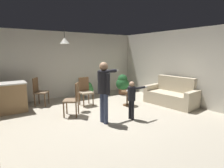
{
  "coord_description": "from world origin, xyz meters",
  "views": [
    {
      "loc": [
        -2.72,
        -4.26,
        1.91
      ],
      "look_at": [
        0.09,
        -0.03,
        1.0
      ],
      "focal_mm": 29.32,
      "sensor_mm": 36.0,
      "label": 1
    }
  ],
  "objects_px": {
    "couch_floral": "(171,96)",
    "dining_chair_by_counter": "(39,90)",
    "person_child": "(132,96)",
    "spare_remote_on_table": "(127,91)",
    "potted_plant_by_wall": "(88,89)",
    "dining_chair_centre_back": "(85,90)",
    "side_table_by_couch": "(127,96)",
    "potted_plant_corner": "(122,83)",
    "person_adult": "(104,86)",
    "kitchen_counter": "(5,98)",
    "dining_chair_near_wall": "(73,98)"
  },
  "relations": [
    {
      "from": "couch_floral",
      "to": "dining_chair_centre_back",
      "type": "xyz_separation_m",
      "value": [
        -2.63,
        1.66,
        0.21
      ]
    },
    {
      "from": "kitchen_counter",
      "to": "dining_chair_centre_back",
      "type": "relative_size",
      "value": 1.26
    },
    {
      "from": "couch_floral",
      "to": "potted_plant_corner",
      "type": "distance_m",
      "value": 2.36
    },
    {
      "from": "dining_chair_by_counter",
      "to": "potted_plant_corner",
      "type": "xyz_separation_m",
      "value": [
        3.52,
        -0.22,
        -0.05
      ]
    },
    {
      "from": "side_table_by_couch",
      "to": "dining_chair_by_counter",
      "type": "relative_size",
      "value": 0.52
    },
    {
      "from": "dining_chair_by_counter",
      "to": "person_child",
      "type": "bearing_deg",
      "value": 67.65
    },
    {
      "from": "side_table_by_couch",
      "to": "spare_remote_on_table",
      "type": "distance_m",
      "value": 0.21
    },
    {
      "from": "person_child",
      "to": "dining_chair_by_counter",
      "type": "distance_m",
      "value": 3.43
    },
    {
      "from": "person_child",
      "to": "dining_chair_by_counter",
      "type": "xyz_separation_m",
      "value": [
        -1.86,
        2.87,
        -0.13
      ]
    },
    {
      "from": "person_adult",
      "to": "side_table_by_couch",
      "type": "bearing_deg",
      "value": 118.21
    },
    {
      "from": "couch_floral",
      "to": "side_table_by_couch",
      "type": "distance_m",
      "value": 1.62
    },
    {
      "from": "person_child",
      "to": "person_adult",
      "type": "bearing_deg",
      "value": -107.68
    },
    {
      "from": "couch_floral",
      "to": "dining_chair_by_counter",
      "type": "distance_m",
      "value": 4.74
    },
    {
      "from": "couch_floral",
      "to": "dining_chair_centre_back",
      "type": "height_order",
      "value": "same"
    },
    {
      "from": "couch_floral",
      "to": "person_adult",
      "type": "height_order",
      "value": "person_adult"
    },
    {
      "from": "dining_chair_near_wall",
      "to": "spare_remote_on_table",
      "type": "relative_size",
      "value": 7.69
    },
    {
      "from": "couch_floral",
      "to": "dining_chair_by_counter",
      "type": "relative_size",
      "value": 1.89
    },
    {
      "from": "couch_floral",
      "to": "person_adult",
      "type": "relative_size",
      "value": 1.15
    },
    {
      "from": "dining_chair_by_counter",
      "to": "dining_chair_centre_back",
      "type": "height_order",
      "value": "same"
    },
    {
      "from": "person_child",
      "to": "potted_plant_corner",
      "type": "distance_m",
      "value": 3.13
    },
    {
      "from": "person_child",
      "to": "dining_chair_centre_back",
      "type": "xyz_separation_m",
      "value": [
        -0.48,
        2.01,
        -0.13
      ]
    },
    {
      "from": "potted_plant_corner",
      "to": "side_table_by_couch",
      "type": "bearing_deg",
      "value": -121.39
    },
    {
      "from": "dining_chair_by_counter",
      "to": "potted_plant_by_wall",
      "type": "xyz_separation_m",
      "value": [
        1.95,
        0.05,
        -0.19
      ]
    },
    {
      "from": "kitchen_counter",
      "to": "potted_plant_by_wall",
      "type": "distance_m",
      "value": 3.06
    },
    {
      "from": "dining_chair_near_wall",
      "to": "potted_plant_corner",
      "type": "distance_m",
      "value": 3.27
    },
    {
      "from": "dining_chair_centre_back",
      "to": "potted_plant_corner",
      "type": "bearing_deg",
      "value": -161.82
    },
    {
      "from": "couch_floral",
      "to": "person_adult",
      "type": "bearing_deg",
      "value": 85.95
    },
    {
      "from": "dining_chair_centre_back",
      "to": "potted_plant_corner",
      "type": "distance_m",
      "value": 2.23
    },
    {
      "from": "potted_plant_by_wall",
      "to": "spare_remote_on_table",
      "type": "bearing_deg",
      "value": -70.77
    },
    {
      "from": "spare_remote_on_table",
      "to": "person_child",
      "type": "bearing_deg",
      "value": -122.54
    },
    {
      "from": "dining_chair_centre_back",
      "to": "potted_plant_corner",
      "type": "relative_size",
      "value": 1.12
    },
    {
      "from": "person_adult",
      "to": "potted_plant_by_wall",
      "type": "height_order",
      "value": "person_adult"
    },
    {
      "from": "couch_floral",
      "to": "spare_remote_on_table",
      "type": "xyz_separation_m",
      "value": [
        -1.43,
        0.78,
        0.21
      ]
    },
    {
      "from": "side_table_by_couch",
      "to": "couch_floral",
      "type": "bearing_deg",
      "value": -29.1
    },
    {
      "from": "person_child",
      "to": "dining_chair_near_wall",
      "type": "relative_size",
      "value": 1.09
    },
    {
      "from": "potted_plant_by_wall",
      "to": "person_adult",
      "type": "bearing_deg",
      "value": -107.7
    },
    {
      "from": "spare_remote_on_table",
      "to": "potted_plant_by_wall",
      "type": "bearing_deg",
      "value": 109.23
    },
    {
      "from": "potted_plant_corner",
      "to": "spare_remote_on_table",
      "type": "bearing_deg",
      "value": -121.72
    },
    {
      "from": "person_adult",
      "to": "dining_chair_near_wall",
      "type": "xyz_separation_m",
      "value": [
        -0.49,
        0.96,
        -0.47
      ]
    },
    {
      "from": "person_child",
      "to": "couch_floral",
      "type": "bearing_deg",
      "value": 97.16
    },
    {
      "from": "side_table_by_couch",
      "to": "person_adult",
      "type": "height_order",
      "value": "person_adult"
    },
    {
      "from": "dining_chair_near_wall",
      "to": "dining_chair_centre_back",
      "type": "relative_size",
      "value": 1.0
    },
    {
      "from": "kitchen_counter",
      "to": "dining_chair_near_wall",
      "type": "distance_m",
      "value": 2.2
    },
    {
      "from": "couch_floral",
      "to": "dining_chair_by_counter",
      "type": "xyz_separation_m",
      "value": [
        -4.01,
        2.52,
        0.21
      ]
    },
    {
      "from": "potted_plant_corner",
      "to": "potted_plant_by_wall",
      "type": "bearing_deg",
      "value": 170.14
    },
    {
      "from": "dining_chair_near_wall",
      "to": "potted_plant_by_wall",
      "type": "relative_size",
      "value": 1.53
    },
    {
      "from": "dining_chair_centre_back",
      "to": "potted_plant_corner",
      "type": "height_order",
      "value": "dining_chair_centre_back"
    },
    {
      "from": "couch_floral",
      "to": "potted_plant_by_wall",
      "type": "height_order",
      "value": "couch_floral"
    },
    {
      "from": "dining_chair_centre_back",
      "to": "potted_plant_by_wall",
      "type": "bearing_deg",
      "value": -120.56
    },
    {
      "from": "dining_chair_by_counter",
      "to": "spare_remote_on_table",
      "type": "relative_size",
      "value": 7.69
    }
  ]
}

